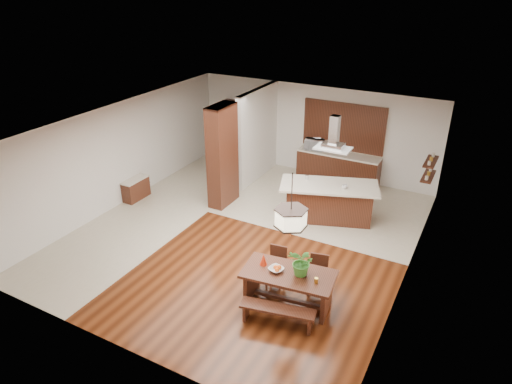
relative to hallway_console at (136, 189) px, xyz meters
The scene contains 25 objects.
room_shell 4.20m from the hallway_console, ahead, with size 9.00×9.04×2.92m.
tile_hallway 1.12m from the hallway_console, 10.68° to the right, with size 2.50×9.00×0.01m, color beige.
tile_kitchen 5.57m from the hallway_console, 24.44° to the left, with size 5.50×4.00×0.01m, color beige.
soffit_band 4.60m from the hallway_console, ahead, with size 8.00×9.00×0.02m, color #3B1A0E.
partition_pier 2.85m from the hallway_console, 22.54° to the left, with size 0.45×1.00×2.90m, color black.
partition_stub 4.09m from the hallway_console, 52.14° to the left, with size 0.18×2.40×2.90m, color silver.
hallway_console is the anchor object (origin of this frame).
hallway_doorway 4.41m from the hallway_console, 75.20° to the left, with size 1.10×0.20×2.10m, color black.
rear_counter 6.26m from the hallway_console, 39.75° to the left, with size 2.60×0.62×0.95m.
kitchen_window 6.58m from the hallway_console, 41.53° to the left, with size 2.60×0.08×1.50m, color brown.
shelf_lower 8.12m from the hallway_console, 17.35° to the left, with size 0.26×0.90×0.04m, color black.
shelf_upper 8.18m from the hallway_console, 17.35° to the left, with size 0.26×0.90×0.04m, color black.
dining_table 6.31m from the hallway_console, 20.41° to the right, with size 1.91×1.12×0.76m.
dining_bench 6.63m from the hallway_console, 25.45° to the right, with size 1.44×0.31×0.40m, color black, non-canonical shape.
dining_chair_left 5.66m from the hallway_console, 17.52° to the right, with size 0.38×0.38×0.85m, color black, non-canonical shape.
dining_chair_right 6.49m from the hallway_console, 14.21° to the right, with size 0.38×0.38×0.85m, color black, non-canonical shape.
pendant_lantern 6.59m from the hallway_console, 20.41° to the right, with size 0.64×0.64×1.31m, color beige, non-canonical shape.
foliage_plant 6.56m from the hallway_console, 19.16° to the right, with size 0.52×0.45×0.58m, color #387D29.
fruit_bowl 6.11m from the hallway_console, 21.72° to the right, with size 0.28×0.28×0.07m, color beige.
napkin_cone 5.79m from the hallway_console, 22.21° to the right, with size 0.15×0.15×0.24m, color red.
gold_ornament 6.89m from the hallway_console, 19.03° to the right, with size 0.08×0.08×0.11m, color gold.
kitchen_island 5.62m from the hallway_console, 15.45° to the left, with size 2.77×1.89×1.05m.
range_hood 6.01m from the hallway_console, 15.49° to the left, with size 0.90×0.55×0.87m, color silver, non-canonical shape.
island_cup 6.05m from the hallway_console, 13.62° to the left, with size 0.13×0.13×0.10m, color silver.
microwave 5.67m from the hallway_console, 44.87° to the left, with size 0.59×0.40×0.33m, color silver.
Camera 1 is at (4.99, -8.78, 6.11)m, focal length 32.00 mm.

